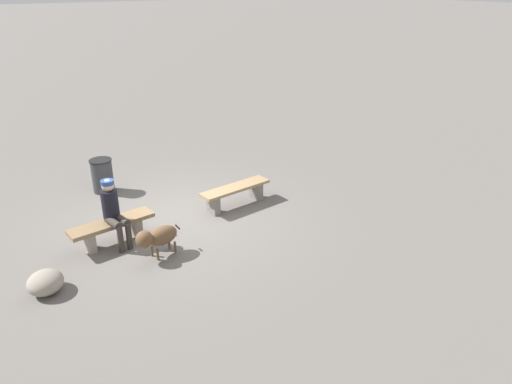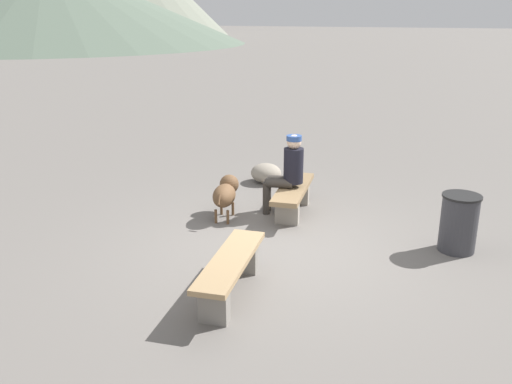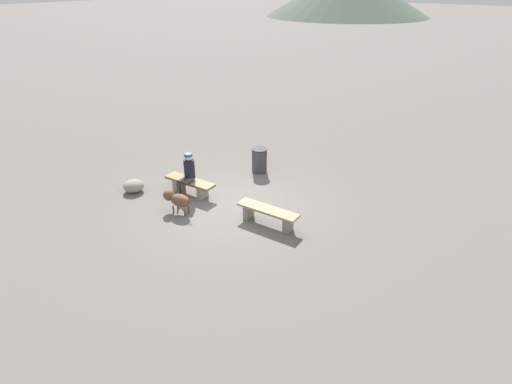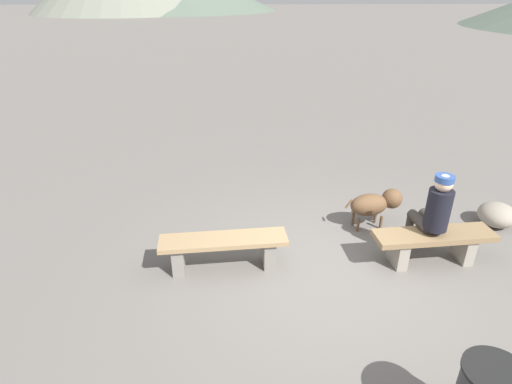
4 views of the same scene
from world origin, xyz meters
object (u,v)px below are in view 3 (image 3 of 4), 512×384
Objects in this scene: bench_right at (190,184)px; seated_person at (188,172)px; dog at (177,199)px; trash_bin at (259,160)px; bench_left at (268,214)px; boulder at (134,186)px.

seated_person is at bearing 109.34° from bench_right.
dog is (-0.46, 0.89, -0.35)m from seated_person.
bench_left is at bearing 130.93° from trash_bin.
seated_person reaches higher than bench_left.
boulder is (2.14, 3.46, -0.22)m from trash_bin.
seated_person is 2.16× the size of boulder.
bench_right is 2.73× the size of boulder.
boulder is at bearing 28.12° from bench_right.
dog is at bearing 112.76° from bench_right.
dog is at bearing 178.80° from boulder.
dog is at bearing 87.20° from trash_bin.
seated_person is 1.82m from boulder.
bench_left is 2.55m from dog.
trash_bin is at bearing -121.71° from boulder.
seated_person is (-0.04, 0.09, 0.44)m from bench_right.
trash_bin is at bearing -102.16° from dog.
bench_left is 4.41m from boulder.
trash_bin is (-0.67, -2.52, 0.08)m from bench_right.
bench_right is at bearing -147.45° from boulder.
bench_left is 3.31m from trash_bin.
boulder is (1.50, 0.85, -0.58)m from seated_person.
trash_bin reaches higher than dog.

